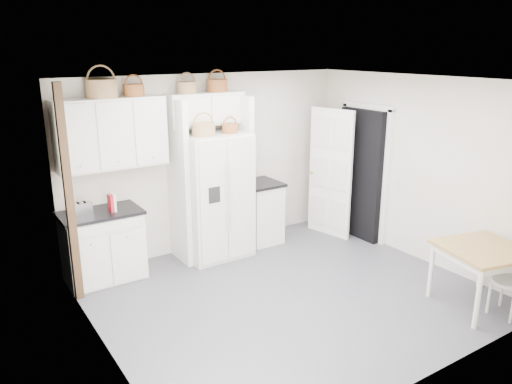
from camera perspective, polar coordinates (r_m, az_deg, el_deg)
floor at (r=6.35m, az=3.79°, el=-11.57°), size 4.50×4.50×0.00m
ceiling at (r=5.63m, az=4.29°, el=12.53°), size 4.50×4.50×0.00m
wall_back at (r=7.49m, az=-5.27°, el=3.39°), size 4.50×0.00×4.50m
wall_left at (r=4.90m, az=-17.51°, el=-4.37°), size 0.00×4.00×4.00m
wall_right at (r=7.40m, az=18.06°, el=2.48°), size 0.00×4.00×4.00m
refrigerator at (r=7.20m, az=-4.78°, el=-0.41°), size 0.93×0.75×1.81m
base_cab_left at (r=6.85m, az=-17.08°, el=-6.01°), size 0.97×0.61×0.90m
base_cab_right at (r=7.82m, az=0.44°, el=-2.39°), size 0.52×0.63×0.92m
dining_table at (r=6.48m, az=24.24°, el=-8.84°), size 1.08×1.08×0.74m
windsor_chair at (r=6.40m, az=27.00°, el=-9.12°), size 0.42×0.38×0.82m
counter_left at (r=6.69m, az=-17.41°, el=-2.29°), size 1.01×0.65×0.04m
counter_right at (r=7.68m, az=0.45°, el=1.01°), size 0.56×0.67×0.04m
toaster at (r=6.60m, az=-19.29°, el=-1.81°), size 0.25×0.17×0.16m
cookbook_red at (r=6.61m, az=-16.31°, el=-1.25°), size 0.04×0.14×0.22m
cookbook_cream at (r=6.62m, az=-15.97°, el=-1.17°), size 0.04×0.15×0.22m
basket_upper_b at (r=6.57m, az=-17.22°, el=11.21°), size 0.39×0.39×0.23m
basket_upper_c at (r=6.70m, az=-13.78°, el=11.23°), size 0.27×0.27×0.15m
basket_bridge_a at (r=6.99m, az=-7.89°, el=11.74°), size 0.28×0.28×0.16m
basket_bridge_b at (r=7.20m, az=-4.48°, el=12.04°), size 0.30×0.30×0.17m
basket_fridge_a at (r=6.80m, az=-6.01°, el=7.14°), size 0.32×0.32×0.17m
basket_fridge_b at (r=7.00m, az=-3.00°, el=7.26°), size 0.23×0.23×0.12m
upper_cabinet at (r=6.66m, az=-16.21°, el=6.45°), size 1.40×0.34×0.90m
bridge_cabinet at (r=7.13m, az=-5.86°, el=9.45°), size 1.12×0.34×0.45m
fridge_panel_left at (r=6.99m, az=-8.84°, el=1.04°), size 0.08×0.60×2.30m
fridge_panel_right at (r=7.45m, az=-1.70°, el=2.18°), size 0.08×0.60×2.30m
trim_post at (r=6.16m, az=-20.61°, el=-0.45°), size 0.09×0.09×2.60m
doorway_void at (r=8.04m, az=11.98°, el=1.97°), size 0.18×0.85×2.05m
door_slab at (r=8.03m, az=8.48°, el=2.14°), size 0.21×0.79×2.05m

